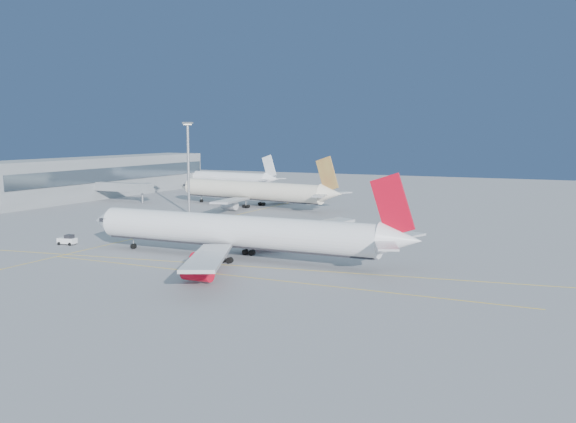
# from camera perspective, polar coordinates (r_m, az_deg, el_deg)

# --- Properties ---
(ground) EXTENTS (500.00, 500.00, 0.00)m
(ground) POSITION_cam_1_polar(r_m,az_deg,el_deg) (122.77, -1.69, -4.41)
(ground) COLOR slate
(ground) RESTS_ON ground
(terminal) EXTENTS (18.40, 110.00, 15.00)m
(terminal) POSITION_cam_1_polar(r_m,az_deg,el_deg) (256.83, -16.16, 3.00)
(terminal) COLOR gray
(terminal) RESTS_ON ground
(jet_bridge) EXTENTS (23.60, 3.60, 6.90)m
(jet_bridge) POSITION_cam_1_polar(r_m,az_deg,el_deg) (233.02, -14.21, 2.10)
(jet_bridge) COLOR gray
(jet_bridge) RESTS_ON ground
(taxiway_lines) EXTENTS (118.86, 140.00, 0.02)m
(taxiway_lines) POSITION_cam_1_polar(r_m,az_deg,el_deg) (135.25, -6.04, -3.37)
(taxiway_lines) COLOR yellow
(taxiway_lines) RESTS_ON ground
(airliner_virgin) EXTENTS (71.22, 64.17, 17.61)m
(airliner_virgin) POSITION_cam_1_polar(r_m,az_deg,el_deg) (123.76, -4.30, -1.84)
(airliner_virgin) COLOR white
(airliner_virgin) RESTS_ON ground
(airliner_etihad) EXTENTS (66.30, 60.57, 17.35)m
(airliner_etihad) POSITION_cam_1_polar(r_m,az_deg,el_deg) (210.92, -2.96, 1.84)
(airliner_etihad) COLOR silver
(airliner_etihad) RESTS_ON ground
(airliner_third) EXTENTS (56.73, 51.84, 15.24)m
(airliner_third) POSITION_cam_1_polar(r_m,az_deg,el_deg) (281.33, -5.62, 2.98)
(airliner_third) COLOR white
(airliner_third) RESTS_ON ground
(pushback_tug) EXTENTS (4.18, 2.87, 2.22)m
(pushback_tug) POSITION_cam_1_polar(r_m,az_deg,el_deg) (148.14, -19.01, -2.41)
(pushback_tug) COLOR white
(pushback_tug) RESTS_ON ground
(light_mast) EXTENTS (2.37, 2.37, 27.45)m
(light_mast) POSITION_cam_1_polar(r_m,az_deg,el_deg) (194.12, -8.86, 4.54)
(light_mast) COLOR gray
(light_mast) RESTS_ON ground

